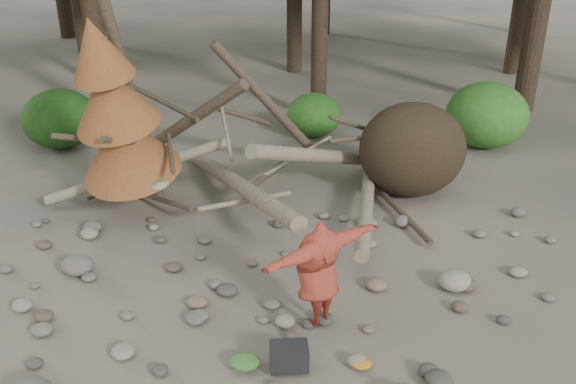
{
  "coord_description": "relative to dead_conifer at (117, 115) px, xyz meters",
  "views": [
    {
      "loc": [
        -0.25,
        -7.88,
        5.91
      ],
      "look_at": [
        -0.02,
        1.5,
        1.4
      ],
      "focal_mm": 40.0,
      "sensor_mm": 36.0,
      "label": 1
    }
  ],
  "objects": [
    {
      "name": "bush_mid",
      "position": [
        3.92,
        4.43,
        -1.55
      ],
      "size": [
        1.4,
        1.4,
        1.12
      ],
      "primitive_type": "ellipsoid",
      "color": "#2C661D",
      "rests_on": "ground"
    },
    {
      "name": "cloth_orange",
      "position": [
        4.01,
        -4.52,
        -2.06
      ],
      "size": [
        0.28,
        0.23,
        0.1
      ],
      "primitive_type": "ellipsoid",
      "color": "#B5751F",
      "rests_on": "ground"
    },
    {
      "name": "boulder_mid_right",
      "position": [
        5.76,
        -2.65,
        -1.95
      ],
      "size": [
        0.53,
        0.48,
        0.32
      ],
      "primitive_type": "ellipsoid",
      "color": "gray",
      "rests_on": "ground"
    },
    {
      "name": "ground",
      "position": [
        3.12,
        -3.37,
        -2.11
      ],
      "size": [
        120.0,
        120.0,
        0.0
      ],
      "primitive_type": "plane",
      "color": "#514C44",
      "rests_on": "ground"
    },
    {
      "name": "cloth_green",
      "position": [
        2.45,
        -4.48,
        -2.03
      ],
      "size": [
        0.42,
        0.35,
        0.16
      ],
      "primitive_type": "ellipsoid",
      "color": "#396D2B",
      "rests_on": "ground"
    },
    {
      "name": "dead_conifer",
      "position": [
        0.0,
        0.0,
        0.0
      ],
      "size": [
        2.06,
        2.16,
        4.35
      ],
      "color": "#4C3F30",
      "rests_on": "ground"
    },
    {
      "name": "frisbee_thrower",
      "position": [
        3.48,
        -3.54,
        -1.19
      ],
      "size": [
        3.33,
        1.66,
        2.19
      ],
      "color": "maroon",
      "rests_on": "ground"
    },
    {
      "name": "boulder_mid_left",
      "position": [
        -0.44,
        -2.04,
        -1.95
      ],
      "size": [
        0.54,
        0.49,
        0.32
      ],
      "primitive_type": "ellipsoid",
      "color": "#675F56",
      "rests_on": "ground"
    },
    {
      "name": "bush_left",
      "position": [
        -2.38,
        3.83,
        -1.39
      ],
      "size": [
        1.8,
        1.8,
        1.44
      ],
      "primitive_type": "ellipsoid",
      "color": "#215015",
      "rests_on": "ground"
    },
    {
      "name": "deadfall_pile",
      "position": [
        5.13,
        0.87,
        -1.16
      ],
      "size": [
        8.55,
        5.24,
        3.3
      ],
      "color": "#332619",
      "rests_on": "ground"
    },
    {
      "name": "bush_right",
      "position": [
        8.12,
        3.63,
        -1.31
      ],
      "size": [
        2.0,
        2.0,
        1.6
      ],
      "primitive_type": "ellipsoid",
      "color": "#377825",
      "rests_on": "ground"
    },
    {
      "name": "backpack",
      "position": [
        3.04,
        -4.5,
        -1.94
      ],
      "size": [
        0.53,
        0.37,
        0.34
      ],
      "primitive_type": "cube",
      "rotation": [
        0.0,
        0.0,
        0.05
      ],
      "color": "black",
      "rests_on": "ground"
    }
  ]
}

